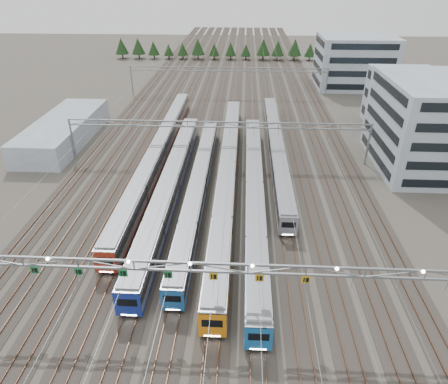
{
  "coord_description": "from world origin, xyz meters",
  "views": [
    {
      "loc": [
        4.83,
        -29.94,
        32.86
      ],
      "look_at": [
        2.15,
        21.58,
        3.5
      ],
      "focal_mm": 32.0,
      "sensor_mm": 36.0,
      "label": 1
    }
  ],
  "objects_px": {
    "train_d": "(228,170)",
    "gantry_near": "(190,269)",
    "gantry_far": "(228,73)",
    "depot_bldg_south": "(432,125)",
    "depot_bldg_north": "(354,62)",
    "train_a": "(159,151)",
    "train_e": "(254,191)",
    "west_shed": "(64,130)",
    "train_f": "(276,147)",
    "gantry_mid": "(218,129)",
    "train_b": "(171,184)",
    "depot_bldg_mid": "(404,100)",
    "train_c": "(198,185)"
  },
  "relations": [
    {
      "from": "train_f",
      "to": "train_a",
      "type": "bearing_deg",
      "value": -171.05
    },
    {
      "from": "gantry_near",
      "to": "west_shed",
      "type": "height_order",
      "value": "gantry_near"
    },
    {
      "from": "train_b",
      "to": "depot_bldg_north",
      "type": "relative_size",
      "value": 2.43
    },
    {
      "from": "train_e",
      "to": "depot_bldg_mid",
      "type": "height_order",
      "value": "depot_bldg_mid"
    },
    {
      "from": "train_a",
      "to": "train_d",
      "type": "distance_m",
      "value": 15.43
    },
    {
      "from": "gantry_mid",
      "to": "depot_bldg_south",
      "type": "xyz_separation_m",
      "value": [
        38.71,
        0.18,
        1.59
      ]
    },
    {
      "from": "train_b",
      "to": "gantry_far",
      "type": "distance_m",
      "value": 59.28
    },
    {
      "from": "train_d",
      "to": "depot_bldg_south",
      "type": "relative_size",
      "value": 3.14
    },
    {
      "from": "gantry_far",
      "to": "depot_bldg_south",
      "type": "relative_size",
      "value": 2.56
    },
    {
      "from": "gantry_far",
      "to": "depot_bldg_north",
      "type": "height_order",
      "value": "depot_bldg_north"
    },
    {
      "from": "gantry_near",
      "to": "train_e",
      "type": "bearing_deg",
      "value": 74.71
    },
    {
      "from": "train_e",
      "to": "depot_bldg_south",
      "type": "distance_m",
      "value": 35.98
    },
    {
      "from": "train_d",
      "to": "depot_bldg_north",
      "type": "xyz_separation_m",
      "value": [
        35.72,
        65.08,
        5.35
      ]
    },
    {
      "from": "train_a",
      "to": "train_b",
      "type": "xyz_separation_m",
      "value": [
        4.5,
        -13.01,
        0.05
      ]
    },
    {
      "from": "train_e",
      "to": "west_shed",
      "type": "bearing_deg",
      "value": 149.61
    },
    {
      "from": "gantry_far",
      "to": "west_shed",
      "type": "bearing_deg",
      "value": -132.17
    },
    {
      "from": "train_d",
      "to": "train_c",
      "type": "bearing_deg",
      "value": -129.15
    },
    {
      "from": "train_d",
      "to": "depot_bldg_mid",
      "type": "bearing_deg",
      "value": 36.64
    },
    {
      "from": "train_b",
      "to": "gantry_near",
      "type": "relative_size",
      "value": 0.95
    },
    {
      "from": "gantry_mid",
      "to": "gantry_far",
      "type": "xyz_separation_m",
      "value": [
        0.0,
        45.0,
        0.0
      ]
    },
    {
      "from": "train_a",
      "to": "train_d",
      "type": "height_order",
      "value": "train_d"
    },
    {
      "from": "depot_bldg_north",
      "to": "train_f",
      "type": "bearing_deg",
      "value": -116.3
    },
    {
      "from": "train_a",
      "to": "depot_bldg_south",
      "type": "xyz_separation_m",
      "value": [
        49.96,
        0.91,
        5.89
      ]
    },
    {
      "from": "gantry_near",
      "to": "gantry_mid",
      "type": "height_order",
      "value": "gantry_near"
    },
    {
      "from": "train_f",
      "to": "train_c",
      "type": "bearing_deg",
      "value": -129.21
    },
    {
      "from": "train_a",
      "to": "west_shed",
      "type": "relative_size",
      "value": 2.21
    },
    {
      "from": "train_a",
      "to": "gantry_far",
      "type": "xyz_separation_m",
      "value": [
        11.25,
        45.73,
        4.3
      ]
    },
    {
      "from": "depot_bldg_north",
      "to": "west_shed",
      "type": "xyz_separation_m",
      "value": [
        -71.27,
        -48.64,
        -5.06
      ]
    },
    {
      "from": "gantry_near",
      "to": "gantry_mid",
      "type": "bearing_deg",
      "value": 89.93
    },
    {
      "from": "train_b",
      "to": "gantry_mid",
      "type": "distance_m",
      "value": 15.89
    },
    {
      "from": "train_a",
      "to": "train_e",
      "type": "distance_m",
      "value": 23.13
    },
    {
      "from": "gantry_far",
      "to": "depot_bldg_north",
      "type": "xyz_separation_m",
      "value": [
        37.97,
        11.88,
        1.06
      ]
    },
    {
      "from": "train_e",
      "to": "depot_bldg_mid",
      "type": "xyz_separation_m",
      "value": [
        34.14,
        35.78,
        4.29
      ]
    },
    {
      "from": "train_b",
      "to": "gantry_near",
      "type": "height_order",
      "value": "gantry_near"
    },
    {
      "from": "gantry_near",
      "to": "gantry_far",
      "type": "xyz_separation_m",
      "value": [
        0.05,
        85.12,
        -0.7
      ]
    },
    {
      "from": "depot_bldg_north",
      "to": "train_e",
      "type": "bearing_deg",
      "value": -113.4
    },
    {
      "from": "train_e",
      "to": "gantry_near",
      "type": "distance_m",
      "value": 26.27
    },
    {
      "from": "depot_bldg_mid",
      "to": "depot_bldg_south",
      "type": "bearing_deg",
      "value": -96.1
    },
    {
      "from": "gantry_far",
      "to": "depot_bldg_south",
      "type": "distance_m",
      "value": 59.25
    },
    {
      "from": "train_c",
      "to": "train_e",
      "type": "relative_size",
      "value": 0.89
    },
    {
      "from": "gantry_near",
      "to": "depot_bldg_north",
      "type": "xyz_separation_m",
      "value": [
        38.02,
        96.99,
        0.36
      ]
    },
    {
      "from": "train_a",
      "to": "gantry_near",
      "type": "bearing_deg",
      "value": -74.12
    },
    {
      "from": "gantry_far",
      "to": "train_a",
      "type": "bearing_deg",
      "value": -103.82
    },
    {
      "from": "train_b",
      "to": "gantry_far",
      "type": "relative_size",
      "value": 0.95
    },
    {
      "from": "train_e",
      "to": "gantry_near",
      "type": "bearing_deg",
      "value": -105.29
    },
    {
      "from": "train_a",
      "to": "train_c",
      "type": "relative_size",
      "value": 1.29
    },
    {
      "from": "train_e",
      "to": "gantry_near",
      "type": "height_order",
      "value": "gantry_near"
    },
    {
      "from": "train_a",
      "to": "depot_bldg_south",
      "type": "relative_size",
      "value": 3.01
    },
    {
      "from": "depot_bldg_north",
      "to": "west_shed",
      "type": "relative_size",
      "value": 0.73
    },
    {
      "from": "train_d",
      "to": "gantry_near",
      "type": "relative_size",
      "value": 1.22
    }
  ]
}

